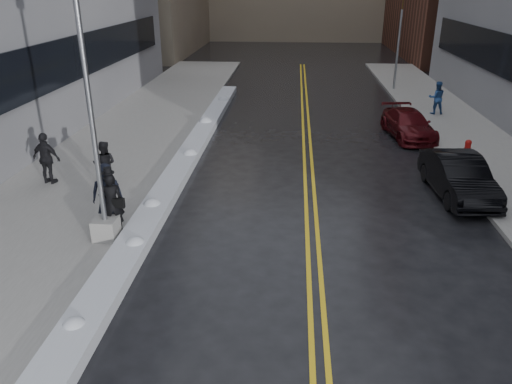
% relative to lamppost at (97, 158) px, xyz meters
% --- Properties ---
extents(ground, '(160.00, 160.00, 0.00)m').
position_rel_lamppost_xyz_m(ground, '(3.30, -2.00, -2.53)').
color(ground, black).
rests_on(ground, ground).
extents(sidewalk_west, '(5.50, 50.00, 0.15)m').
position_rel_lamppost_xyz_m(sidewalk_west, '(-2.45, 8.00, -2.46)').
color(sidewalk_west, gray).
rests_on(sidewalk_west, ground).
extents(sidewalk_east, '(4.00, 50.00, 0.15)m').
position_rel_lamppost_xyz_m(sidewalk_east, '(13.30, 8.00, -2.46)').
color(sidewalk_east, gray).
rests_on(sidewalk_east, ground).
extents(lane_line_left, '(0.12, 50.00, 0.01)m').
position_rel_lamppost_xyz_m(lane_line_left, '(5.65, 8.00, -2.53)').
color(lane_line_left, gold).
rests_on(lane_line_left, ground).
extents(lane_line_right, '(0.12, 50.00, 0.01)m').
position_rel_lamppost_xyz_m(lane_line_right, '(5.95, 8.00, -2.53)').
color(lane_line_right, gold).
rests_on(lane_line_right, ground).
extents(snow_ridge, '(0.90, 30.00, 0.34)m').
position_rel_lamppost_xyz_m(snow_ridge, '(0.85, 6.00, -2.36)').
color(snow_ridge, silver).
rests_on(snow_ridge, ground).
extents(lamppost, '(0.65, 0.65, 7.62)m').
position_rel_lamppost_xyz_m(lamppost, '(0.00, 0.00, 0.00)').
color(lamppost, gray).
rests_on(lamppost, sidewalk_west).
extents(fire_hydrant, '(0.26, 0.26, 0.73)m').
position_rel_lamppost_xyz_m(fire_hydrant, '(12.30, 8.00, -1.98)').
color(fire_hydrant, maroon).
rests_on(fire_hydrant, sidewalk_east).
extents(traffic_signal, '(0.16, 0.20, 6.00)m').
position_rel_lamppost_xyz_m(traffic_signal, '(11.80, 22.00, 0.87)').
color(traffic_signal, gray).
rests_on(traffic_signal, sidewalk_east).
extents(pedestrian_fedora, '(0.78, 0.64, 1.82)m').
position_rel_lamppost_xyz_m(pedestrian_fedora, '(0.10, 0.38, -1.47)').
color(pedestrian_fedora, black).
rests_on(pedestrian_fedora, sidewalk_west).
extents(pedestrian_b, '(0.86, 0.70, 1.66)m').
position_rel_lamppost_xyz_m(pedestrian_b, '(-1.34, 3.74, -1.55)').
color(pedestrian_b, black).
rests_on(pedestrian_b, sidewalk_west).
extents(pedestrian_c, '(1.02, 0.82, 1.82)m').
position_rel_lamppost_xyz_m(pedestrian_c, '(-0.29, 1.09, -1.47)').
color(pedestrian_c, black).
rests_on(pedestrian_c, sidewalk_west).
extents(pedestrian_d, '(1.16, 0.70, 1.85)m').
position_rel_lamppost_xyz_m(pedestrian_d, '(-3.48, 3.91, -1.46)').
color(pedestrian_d, black).
rests_on(pedestrian_d, sidewalk_west).
extents(pedestrian_east, '(0.86, 0.67, 1.75)m').
position_rel_lamppost_xyz_m(pedestrian_east, '(12.81, 15.26, -1.51)').
color(pedestrian_east, navy).
rests_on(pedestrian_east, sidewalk_east).
extents(car_black, '(1.80, 4.42, 1.42)m').
position_rel_lamppost_xyz_m(car_black, '(10.80, 4.20, -1.82)').
color(car_black, black).
rests_on(car_black, ground).
extents(car_maroon, '(2.28, 4.48, 1.24)m').
position_rel_lamppost_xyz_m(car_maroon, '(10.54, 11.17, -1.91)').
color(car_maroon, '#460B0F').
rests_on(car_maroon, ground).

